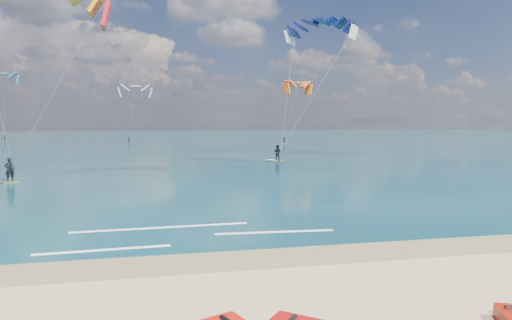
% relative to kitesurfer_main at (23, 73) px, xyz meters
% --- Properties ---
extents(ground, '(320.00, 320.00, 0.00)m').
position_rel_kitesurfer_main_xyz_m(ground, '(9.05, 17.33, -7.97)').
color(ground, tan).
rests_on(ground, ground).
extents(wet_sand_strip, '(320.00, 2.40, 0.01)m').
position_rel_kitesurfer_main_xyz_m(wet_sand_strip, '(9.05, -19.67, -7.97)').
color(wet_sand_strip, olive).
rests_on(wet_sand_strip, ground).
extents(sea, '(320.00, 200.00, 0.04)m').
position_rel_kitesurfer_main_xyz_m(sea, '(9.05, 81.33, -7.95)').
color(sea, '#082D30').
rests_on(sea, ground).
extents(kitesurfer_main, '(11.54, 6.80, 15.35)m').
position_rel_kitesurfer_main_xyz_m(kitesurfer_main, '(0.00, 0.00, 0.00)').
color(kitesurfer_main, '#97C016').
rests_on(kitesurfer_main, sea).
extents(kitesurfer_far, '(10.39, 7.41, 17.09)m').
position_rel_kitesurfer_main_xyz_m(kitesurfer_far, '(24.79, 15.08, 1.01)').
color(kitesurfer_far, gold).
rests_on(kitesurfer_far, sea).
extents(shoreline_foam, '(11.66, 3.61, 0.01)m').
position_rel_kitesurfer_main_xyz_m(shoreline_foam, '(9.99, -15.95, -7.93)').
color(shoreline_foam, white).
rests_on(shoreline_foam, ground).
extents(distant_kites, '(64.16, 25.77, 14.66)m').
position_rel_kitesurfer_main_xyz_m(distant_kites, '(3.51, 60.22, -1.58)').
color(distant_kites, teal).
rests_on(distant_kites, ground).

